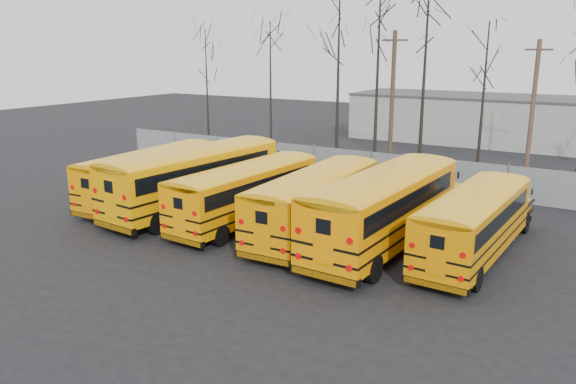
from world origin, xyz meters
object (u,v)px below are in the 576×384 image
Objects in this scene: bus_d at (317,197)px; utility_pole_right at (532,114)px; bus_b at (198,173)px; bus_a at (154,171)px; bus_e at (387,202)px; bus_c at (249,188)px; utility_pole_left at (392,101)px; bus_f at (476,218)px.

utility_pole_right is (6.55, 14.11, 2.70)m from bus_d.
bus_d is 1.24× the size of utility_pole_right.
bus_b is 1.14× the size of bus_d.
bus_a is 0.89× the size of bus_e.
bus_d reaches higher than bus_c.
utility_pole_right reaches higher than bus_e.
utility_pole_left is (4.98, 13.87, 2.79)m from bus_b.
bus_c is 17.70m from utility_pole_right.
bus_d is (3.64, 0.10, 0.04)m from bus_c.
bus_e reaches higher than bus_a.
bus_d is 3.23m from bus_e.
utility_pole_left is at bearing 113.32° from bus_e.
bus_e is 3.56m from bus_f.
bus_c is at bearing -5.86° from bus_a.
bus_f is (6.72, 0.72, -0.09)m from bus_d.
bus_b is 10.26m from bus_e.
bus_b is at bearing -3.20° from bus_a.
bus_c is at bearing 179.41° from bus_d.
bus_f is (10.36, 0.82, -0.05)m from bus_c.
bus_b reaches higher than bus_a.
bus_d is 14.57m from utility_pole_left.
bus_d is at bearing 5.03° from bus_c.
bus_d is at bearing -175.35° from bus_e.
bus_b reaches higher than bus_e.
utility_pole_left reaches higher than utility_pole_right.
bus_e is 1.29× the size of utility_pole_left.
bus_c is (3.40, -0.34, -0.27)m from bus_b.
utility_pole_right is at bearing 62.88° from bus_d.
bus_b is 7.04m from bus_d.
utility_pole_left reaches higher than bus_f.
utility_pole_right is (13.58, 13.87, 2.47)m from bus_b.
utility_pole_left is 1.07× the size of utility_pole_right.
bus_c is 3.64m from bus_d.
bus_b is 1.20× the size of bus_f.
bus_a is 1.01× the size of bus_c.
utility_pole_right is (16.70, 13.83, 2.72)m from bus_a.
bus_b reaches higher than bus_d.
utility_pole_right is (8.60, 0.00, -0.32)m from utility_pole_left.
bus_f is at bearing -81.94° from utility_pole_right.
bus_b is 1.41× the size of utility_pole_right.
bus_f is (13.76, 0.48, -0.32)m from bus_b.
bus_a is 6.53m from bus_c.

